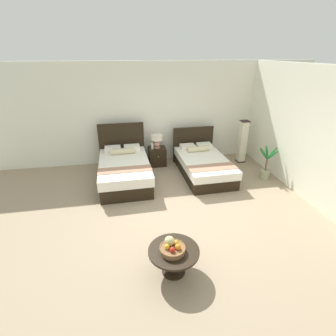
{
  "coord_description": "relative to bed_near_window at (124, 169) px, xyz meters",
  "views": [
    {
      "loc": [
        -1.04,
        -4.44,
        3.08
      ],
      "look_at": [
        -0.13,
        0.46,
        0.79
      ],
      "focal_mm": 27.25,
      "sensor_mm": 36.0,
      "label": 1
    }
  ],
  "objects": [
    {
      "name": "coffee_table",
      "position": [
        0.63,
        -3.23,
        0.01
      ],
      "size": [
        0.76,
        0.76,
        0.43
      ],
      "color": "black",
      "rests_on": "ground"
    },
    {
      "name": "potted_palm",
      "position": [
        3.64,
        -0.57,
        0.0
      ],
      "size": [
        0.48,
        0.54,
        0.89
      ],
      "color": "gray",
      "rests_on": "ground"
    },
    {
      "name": "nightstand",
      "position": [
        0.98,
        0.82,
        -0.05
      ],
      "size": [
        0.49,
        0.45,
        0.53
      ],
      "color": "black",
      "rests_on": "ground"
    },
    {
      "name": "wall_back",
      "position": [
        1.06,
        1.31,
        1.11
      ],
      "size": [
        9.58,
        0.12,
        2.86
      ],
      "primitive_type": "cube",
      "color": "white",
      "rests_on": "ground"
    },
    {
      "name": "bed_near_window",
      "position": [
        0.0,
        0.0,
        0.0
      ],
      "size": [
        1.3,
        2.17,
        1.27
      ],
      "color": "black",
      "rests_on": "ground"
    },
    {
      "name": "floor_lamp_corner",
      "position": [
        3.51,
        0.61,
        0.31
      ],
      "size": [
        0.24,
        0.24,
        1.27
      ],
      "color": "#2E1D1E",
      "rests_on": "ground"
    },
    {
      "name": "fruit_bowl",
      "position": [
        0.6,
        -3.26,
        0.18
      ],
      "size": [
        0.38,
        0.38,
        0.21
      ],
      "color": "brown",
      "rests_on": "coffee_table"
    },
    {
      "name": "ground_plane",
      "position": [
        1.06,
        -1.63,
        -0.33
      ],
      "size": [
        9.58,
        9.47,
        0.02
      ],
      "primitive_type": "cube",
      "color": "gray"
    },
    {
      "name": "wall_side_right",
      "position": [
        4.05,
        -1.23,
        1.11
      ],
      "size": [
        0.12,
        5.07,
        2.86
      ],
      "primitive_type": "cube",
      "color": "white",
      "rests_on": "ground"
    },
    {
      "name": "table_lamp",
      "position": [
        0.98,
        0.84,
        0.46
      ],
      "size": [
        0.33,
        0.33,
        0.38
      ],
      "color": "#D99D86",
      "rests_on": "nightstand"
    },
    {
      "name": "bed_near_corner",
      "position": [
        2.11,
        -0.0,
        -0.04
      ],
      "size": [
        1.25,
        2.13,
        1.06
      ],
      "color": "black",
      "rests_on": "ground"
    },
    {
      "name": "vase",
      "position": [
        0.83,
        0.78,
        0.3
      ],
      "size": [
        0.07,
        0.07,
        0.17
      ],
      "color": "silver",
      "rests_on": "nightstand"
    }
  ]
}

